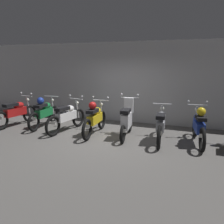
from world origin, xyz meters
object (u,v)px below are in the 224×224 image
Objects in this scene: motorbike_slot_5 at (161,125)px; motorbike_slot_6 at (199,126)px; motorbike_slot_0 at (16,112)px; motorbike_slot_2 at (67,117)px; motorbike_slot_4 at (127,120)px; motorbike_slot_3 at (95,118)px; motorbike_slot_1 at (44,112)px.

motorbike_slot_6 is at bearing 8.38° from motorbike_slot_5.
motorbike_slot_0 and motorbike_slot_2 have the same top height.
motorbike_slot_4 reaches higher than motorbike_slot_0.
motorbike_slot_4 is (1.03, 0.08, -0.00)m from motorbike_slot_3.
motorbike_slot_0 and motorbike_slot_6 have the same top height.
motorbike_slot_6 reaches higher than motorbike_slot_1.
motorbike_slot_2 is at bearing 1.39° from motorbike_slot_0.
motorbike_slot_4 reaches higher than motorbike_slot_1.
motorbike_slot_1 is 1.00× the size of motorbike_slot_5.
motorbike_slot_0 is at bearing -179.21° from motorbike_slot_3.
motorbike_slot_2 is 1.16× the size of motorbike_slot_4.
motorbike_slot_1 reaches higher than motorbike_slot_5.
motorbike_slot_3 is 2.07m from motorbike_slot_5.
motorbike_slot_0 reaches higher than motorbike_slot_5.
motorbike_slot_0 is 1.00× the size of motorbike_slot_2.
motorbike_slot_1 is at bearing 13.35° from motorbike_slot_0.
motorbike_slot_2 is at bearing -179.33° from motorbike_slot_5.
motorbike_slot_3 is 3.10m from motorbike_slot_6.
motorbike_slot_1 is (1.03, 0.24, 0.03)m from motorbike_slot_0.
motorbike_slot_5 is at bearing -171.62° from motorbike_slot_6.
motorbike_slot_2 is 1.00× the size of motorbike_slot_5.
motorbike_slot_3 is (2.07, -0.20, 0.00)m from motorbike_slot_1.
motorbike_slot_3 is (1.03, -0.01, 0.04)m from motorbike_slot_2.
motorbike_slot_2 is at bearing 179.57° from motorbike_slot_3.
motorbike_slot_1 is at bearing 169.42° from motorbike_slot_2.
motorbike_slot_6 is (1.03, 0.15, 0.04)m from motorbike_slot_5.
motorbike_slot_1 is 5.16m from motorbike_slot_6.
motorbike_slot_6 is (2.07, 0.11, 0.00)m from motorbike_slot_4.
motorbike_slot_0 is 1.16× the size of motorbike_slot_4.
motorbike_slot_0 is 1.00× the size of motorbike_slot_6.
motorbike_slot_1 is at bearing 177.81° from motorbike_slot_5.
motorbike_slot_3 reaches higher than motorbike_slot_1.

